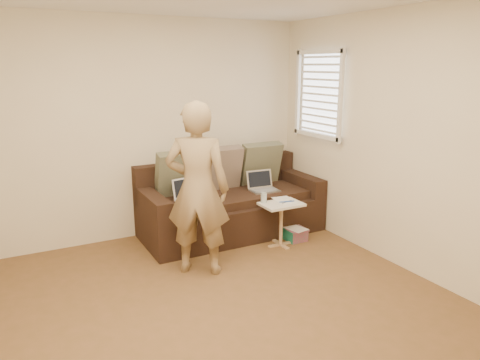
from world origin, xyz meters
The scene contains 16 objects.
floor centered at (0.00, 0.00, 0.00)m, with size 4.50×4.50×0.00m, color brown.
wall_back centered at (0.00, 2.25, 1.30)m, with size 4.00×4.00×0.00m, color beige.
wall_right centered at (2.00, 0.00, 1.30)m, with size 4.50×4.50×0.00m, color beige.
window_blinds centered at (1.95, 1.50, 1.70)m, with size 0.12×0.88×1.08m, color white, non-canonical shape.
sofa centered at (0.88, 1.77, 0.42)m, with size 2.20×0.95×0.85m, color black, non-canonical shape.
pillow_left centered at (0.28, 1.98, 0.79)m, with size 0.55×0.14×0.55m, color #52563F, non-canonical shape.
pillow_mid centered at (0.83, 1.99, 0.79)m, with size 0.55×0.14×0.55m, color brown, non-canonical shape.
pillow_right centered at (1.43, 2.02, 0.79)m, with size 0.55×0.14×0.55m, color #52563F, non-canonical shape.
laptop_silver centered at (1.28, 1.66, 0.52)m, with size 0.34×0.25×0.23m, color #B7BABC, non-canonical shape.
laptop_white centered at (0.34, 1.70, 0.52)m, with size 0.35×0.26×0.26m, color white, non-canonical shape.
person centered at (0.10, 0.98, 0.87)m, with size 0.63×0.43×1.74m, color olive.
side_table centered at (1.20, 1.15, 0.26)m, with size 0.47×0.33×0.51m, color silver, non-canonical shape.
drinking_glass centered at (1.04, 1.27, 0.57)m, with size 0.07×0.07×0.12m, color silver, non-canonical shape.
scissors centered at (1.28, 1.15, 0.52)m, with size 0.18×0.10×0.02m, color silver, non-canonical shape.
paper_on_table centered at (1.30, 1.23, 0.52)m, with size 0.21×0.30×0.00m, color white, non-canonical shape.
striped_box centered at (1.45, 1.20, 0.08)m, with size 0.24×0.24×0.15m, color #D82057, non-canonical shape.
Camera 1 is at (-1.53, -2.99, 2.05)m, focal length 33.83 mm.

